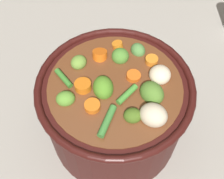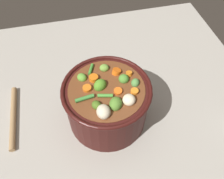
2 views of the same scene
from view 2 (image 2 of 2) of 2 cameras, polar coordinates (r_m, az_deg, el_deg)
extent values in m
plane|color=#9E998E|center=(0.77, -1.13, -6.69)|extent=(1.10, 1.10, 0.00)
cylinder|color=#38110F|center=(0.71, -1.23, -3.58)|extent=(0.24, 0.24, 0.15)
torus|color=#38110F|center=(0.65, -1.34, 0.12)|extent=(0.26, 0.26, 0.01)
cylinder|color=brown|center=(0.70, -1.24, -3.32)|extent=(0.22, 0.22, 0.14)
ellipsoid|color=olive|center=(0.69, -1.92, 5.30)|extent=(0.03, 0.03, 0.02)
ellipsoid|color=#518A26|center=(0.65, -2.93, 1.03)|extent=(0.05, 0.05, 0.04)
ellipsoid|color=#517E2D|center=(0.61, 0.92, -3.54)|extent=(0.05, 0.05, 0.03)
ellipsoid|color=#5D9733|center=(0.67, -7.36, 2.91)|extent=(0.04, 0.04, 0.02)
ellipsoid|color=#4E8831|center=(0.66, 2.88, 2.61)|extent=(0.04, 0.04, 0.03)
ellipsoid|color=#46671E|center=(0.61, -3.81, -3.83)|extent=(0.04, 0.03, 0.02)
ellipsoid|color=#528841|center=(0.66, 5.62, 1.88)|extent=(0.04, 0.03, 0.02)
cylinder|color=orange|center=(0.64, 1.47, -0.49)|extent=(0.03, 0.03, 0.01)
cylinder|color=orange|center=(0.64, -6.10, 0.17)|extent=(0.03, 0.03, 0.01)
cylinder|color=orange|center=(0.68, 1.07, 4.31)|extent=(0.04, 0.04, 0.02)
cylinder|color=orange|center=(0.68, 4.17, 3.76)|extent=(0.02, 0.02, 0.02)
cylinder|color=orange|center=(0.67, -4.53, 2.66)|extent=(0.04, 0.04, 0.02)
cylinder|color=orange|center=(0.64, 5.52, -0.61)|extent=(0.03, 0.03, 0.01)
ellipsoid|color=beige|center=(0.59, -2.08, -5.46)|extent=(0.04, 0.04, 0.03)
ellipsoid|color=beige|center=(0.62, 4.19, -2.54)|extent=(0.05, 0.05, 0.03)
cylinder|color=#3B7E2C|center=(0.69, -5.19, 4.93)|extent=(0.04, 0.02, 0.01)
cylinder|color=#468F34|center=(0.62, -1.68, -1.49)|extent=(0.02, 0.04, 0.01)
cylinder|color=#3E8237|center=(0.62, -6.73, -2.11)|extent=(0.02, 0.05, 0.01)
cylinder|color=#98754B|center=(0.82, -23.02, -6.17)|extent=(0.24, 0.02, 0.02)
camera|label=1|loc=(0.34, -41.16, 15.27)|focal=46.11mm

